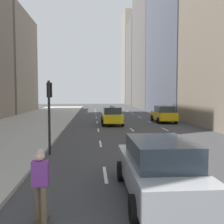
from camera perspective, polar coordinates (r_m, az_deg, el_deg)
sidewalk_left at (r=29.27m, az=-16.74°, el=-1.92°), size 8.00×66.00×0.15m
lane_markings at (r=24.81m, az=3.34°, el=-2.93°), size 5.72×56.00×0.01m
building_row_right at (r=47.76m, az=11.76°, el=16.62°), size 6.00×86.38×31.07m
taxi_second at (r=25.25m, az=-0.00°, el=-0.81°), size 2.02×4.40×1.87m
taxi_third at (r=28.07m, az=11.18°, el=-0.42°), size 2.02×4.40×1.87m
sedan_black_near at (r=7.68m, az=10.05°, el=-11.85°), size 2.02×4.78×1.70m
skateboarder at (r=6.26m, az=-15.32°, el=-14.69°), size 0.36×0.80×1.75m
traffic_light_pole at (r=13.07m, az=-13.49°, el=1.43°), size 0.24×0.42×3.60m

